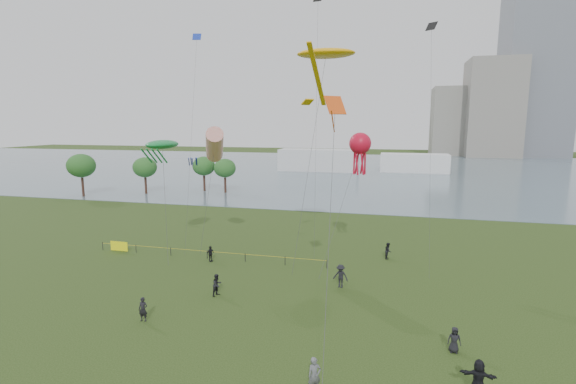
% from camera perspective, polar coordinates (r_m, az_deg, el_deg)
% --- Properties ---
extents(ground_plane, '(400.00, 400.00, 0.00)m').
position_cam_1_polar(ground_plane, '(26.12, -5.65, -21.28)').
color(ground_plane, '#1F3310').
extents(lake, '(400.00, 120.00, 0.08)m').
position_cam_1_polar(lake, '(122.09, 10.19, 3.01)').
color(lake, slate).
rests_on(lake, ground_plane).
extents(tower, '(24.00, 24.00, 120.00)m').
position_cam_1_polar(tower, '(202.23, 31.39, 21.44)').
color(tower, slate).
rests_on(tower, ground_plane).
extents(building_mid, '(20.00, 20.00, 38.00)m').
position_cam_1_polar(building_mid, '(187.17, 26.11, 10.20)').
color(building_mid, gray).
rests_on(building_mid, ground_plane).
extents(building_low, '(16.00, 18.00, 28.00)m').
position_cam_1_polar(building_low, '(190.68, 21.46, 8.97)').
color(building_low, gray).
rests_on(building_low, ground_plane).
extents(pavilion_left, '(22.00, 8.00, 6.00)m').
position_cam_1_polar(pavilion_left, '(118.23, 4.24, 4.37)').
color(pavilion_left, silver).
rests_on(pavilion_left, ground_plane).
extents(pavilion_right, '(18.00, 7.00, 5.00)m').
position_cam_1_polar(pavilion_right, '(119.78, 16.87, 3.82)').
color(pavilion_right, white).
rests_on(pavilion_right, ground_plane).
extents(trees, '(28.26, 15.73, 7.81)m').
position_cam_1_polar(trees, '(82.51, -17.77, 3.31)').
color(trees, '#351F18').
rests_on(trees, ground_plane).
extents(fence, '(24.07, 0.07, 1.05)m').
position_cam_1_polar(fence, '(45.41, -18.09, -7.39)').
color(fence, black).
rests_on(fence, ground_plane).
extents(kite_flyer, '(0.81, 0.73, 1.86)m').
position_cam_1_polar(kite_flyer, '(22.64, 3.64, -23.76)').
color(kite_flyer, slate).
rests_on(kite_flyer, ground_plane).
extents(spectator_a, '(0.93, 1.03, 1.73)m').
position_cam_1_polar(spectator_a, '(33.69, -9.67, -12.41)').
color(spectator_a, black).
rests_on(spectator_a, ground_plane).
extents(spectator_b, '(1.38, 0.97, 1.94)m').
position_cam_1_polar(spectator_b, '(34.97, 7.20, -11.34)').
color(spectator_b, black).
rests_on(spectator_b, ground_plane).
extents(spectator_c, '(0.71, 0.99, 1.55)m').
position_cam_1_polar(spectator_c, '(41.58, -10.57, -8.30)').
color(spectator_c, black).
rests_on(spectator_c, ground_plane).
extents(spectator_d, '(0.77, 0.52, 1.55)m').
position_cam_1_polar(spectator_d, '(27.66, 21.79, -18.26)').
color(spectator_d, black).
rests_on(spectator_d, ground_plane).
extents(spectator_e, '(1.77, 0.70, 1.86)m').
position_cam_1_polar(spectator_e, '(24.35, 24.59, -22.07)').
color(spectator_e, black).
rests_on(spectator_e, ground_plane).
extents(spectator_f, '(0.65, 0.47, 1.68)m').
position_cam_1_polar(spectator_f, '(30.94, -19.21, -14.92)').
color(spectator_f, black).
rests_on(spectator_f, ground_plane).
extents(spectator_g, '(0.71, 0.87, 1.64)m').
position_cam_1_polar(spectator_g, '(42.82, 13.54, -7.83)').
color(spectator_g, black).
rests_on(spectator_g, ground_plane).
extents(kite_stingray, '(5.13, 10.08, 19.68)m').
position_cam_1_polar(kite_stingray, '(38.17, 5.16, 18.26)').
color(kite_stingray, '#3F3F42').
extents(kite_windsock, '(4.20, 5.03, 13.03)m').
position_cam_1_polar(kite_windsock, '(42.39, -10.03, 6.34)').
color(kite_windsock, '#3F3F42').
extents(kite_creature, '(3.12, 5.41, 11.68)m').
position_cam_1_polar(kite_creature, '(43.10, -16.82, 6.21)').
color(kite_creature, '#3F3F42').
extents(kite_octopus, '(3.85, 6.51, 12.46)m').
position_cam_1_polar(kite_octopus, '(39.54, 9.83, 6.42)').
color(kite_octopus, '#3F3F42').
extents(kite_delta, '(1.58, 10.28, 14.99)m').
position_cam_1_polar(kite_delta, '(25.89, 6.36, 10.04)').
color(kite_delta, '#3F3F42').
extents(small_kites, '(24.71, 4.29, 4.77)m').
position_cam_1_polar(small_kites, '(44.57, 2.77, 22.39)').
color(small_kites, '#1933B2').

